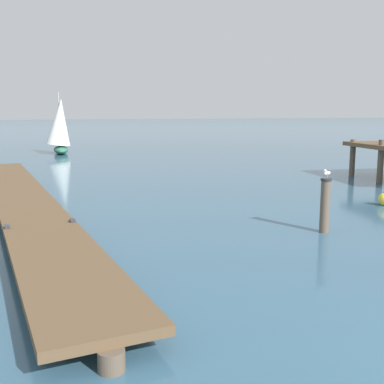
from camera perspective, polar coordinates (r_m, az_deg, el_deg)
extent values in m
cube|color=brown|center=(17.00, -19.69, -0.80)|extent=(3.97, 22.39, 0.16)
cylinder|color=brown|center=(6.52, -9.70, -19.39)|extent=(0.36, 0.36, 0.29)
cylinder|color=brown|center=(11.64, -17.01, -6.47)|extent=(0.36, 0.36, 0.29)
cylinder|color=brown|center=(17.04, -19.64, -1.54)|extent=(0.36, 0.36, 0.29)
cylinder|color=brown|center=(22.54, -21.00, 1.01)|extent=(0.36, 0.36, 0.29)
cylinder|color=brown|center=(28.06, -21.82, 2.55)|extent=(0.36, 0.36, 0.29)
cube|color=#333338|center=(12.56, -21.43, -3.92)|extent=(0.14, 0.21, 0.08)
cube|color=#333338|center=(12.74, -14.23, -3.35)|extent=(0.14, 0.21, 0.08)
cylinder|color=brown|center=(25.80, 18.79, 3.93)|extent=(0.28, 0.28, 1.87)
cylinder|color=brown|center=(23.69, 21.80, 3.45)|extent=(0.28, 0.28, 2.01)
cylinder|color=brown|center=(13.45, 15.75, -1.59)|extent=(0.26, 0.26, 1.50)
cylinder|color=#28282D|center=(13.33, 15.89, 1.46)|extent=(0.30, 0.30, 0.06)
cylinder|color=gold|center=(13.31, 16.00, 1.72)|extent=(0.01, 0.01, 0.07)
cylinder|color=gold|center=(13.33, 15.81, 1.74)|extent=(0.01, 0.01, 0.07)
ellipsoid|color=white|center=(13.31, 15.92, 2.18)|extent=(0.30, 0.25, 0.13)
ellipsoid|color=silver|center=(13.30, 16.18, 2.21)|extent=(0.22, 0.15, 0.09)
ellipsoid|color=#383838|center=(13.41, 16.34, 2.23)|extent=(0.07, 0.06, 0.04)
ellipsoid|color=silver|center=(13.35, 15.74, 2.25)|extent=(0.22, 0.15, 0.09)
ellipsoid|color=#383838|center=(13.45, 15.95, 2.27)|extent=(0.07, 0.06, 0.04)
cone|color=white|center=(13.45, 16.18, 2.24)|extent=(0.10, 0.10, 0.07)
sphere|color=white|center=(13.19, 15.74, 2.50)|extent=(0.08, 0.08, 0.08)
cone|color=gold|center=(13.15, 15.66, 2.46)|extent=(0.05, 0.04, 0.02)
ellipsoid|color=#337556|center=(38.96, -15.53, 4.94)|extent=(1.28, 3.73, 0.60)
cylinder|color=#B2ADA3|center=(38.95, -15.70, 8.46)|extent=(0.08, 0.08, 4.19)
cone|color=silver|center=(38.60, -15.67, 8.14)|extent=(2.29, 1.95, 3.73)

